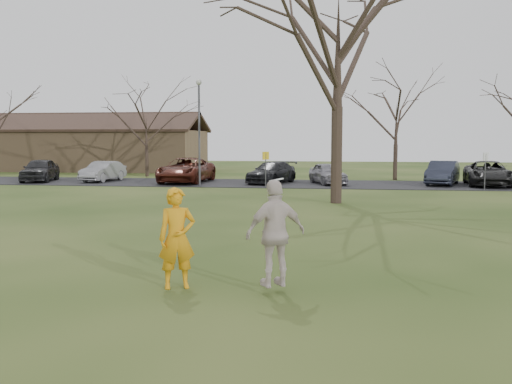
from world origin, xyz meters
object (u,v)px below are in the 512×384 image
car_4 (328,173)px  player_defender (177,238)px  car_6 (488,173)px  car_3 (272,172)px  big_tree (338,41)px  lamp_post (199,119)px  catching_play (276,233)px  car_0 (40,170)px  building (89,148)px  car_5 (443,173)px  car_1 (103,171)px  car_2 (186,170)px

car_4 → player_defender: bearing=-115.2°
car_4 → car_6: bearing=-19.0°
car_3 → big_tree: 12.55m
lamp_post → player_defender: bearing=-77.3°
car_6 → catching_play: size_ratio=2.63×
car_6 → catching_play: catching_play is taller
car_0 → car_4: size_ratio=1.14×
car_6 → building: size_ratio=0.25×
car_0 → catching_play: size_ratio=2.21×
car_0 → car_5: car_0 is taller
car_1 → car_6: car_6 is taller
car_1 → car_4: 14.61m
car_1 → car_4: car_4 is taller
big_tree → catching_play: bearing=-94.2°
car_3 → car_4: bearing=16.3°
car_1 → lamp_post: size_ratio=0.63×
car_5 → catching_play: catching_play is taller
player_defender → car_0: size_ratio=0.44×
catching_play → building: bearing=118.9°
car_0 → catching_play: 30.29m
catching_play → car_3: bearing=96.7°
building → car_6: bearing=-22.7°
car_0 → lamp_post: bearing=-24.3°
player_defender → car_6: 27.45m
car_2 → building: building is taller
building → car_0: bearing=-78.3°
lamp_post → big_tree: 11.38m
lamp_post → car_4: bearing=18.2°
car_4 → big_tree: bearing=-106.5°
car_3 → catching_play: size_ratio=2.30×
player_defender → car_5: 26.78m
car_3 → car_0: bearing=-159.1°
car_4 → big_tree: 11.79m
car_6 → catching_play: (-10.03, -24.86, 0.35)m
car_5 → car_2: bearing=-160.2°
car_2 → big_tree: 15.04m
car_1 → car_6: (24.05, -0.03, 0.08)m
car_3 → big_tree: big_tree is taller
player_defender → car_1: (-12.13, 24.76, -0.27)m
car_0 → lamp_post: lamp_post is taller
car_6 → lamp_post: bearing=-164.6°
car_1 → car_2: size_ratio=0.70×
player_defender → car_3: (-1.02, 24.78, -0.25)m
car_3 → building: 22.18m
car_2 → car_0: bearing=-174.3°
car_3 → big_tree: (4.00, -10.09, 6.29)m
player_defender → car_5: player_defender is taller
car_3 → car_6: (12.94, -0.05, 0.06)m
car_4 → building: (-21.49, 13.04, 1.23)m
car_5 → big_tree: (-6.40, -10.39, 6.24)m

